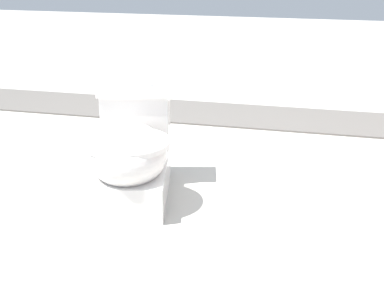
{
  "coord_description": "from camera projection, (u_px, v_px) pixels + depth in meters",
  "views": [
    {
      "loc": [
        2.45,
        0.72,
        1.17
      ],
      "look_at": [
        0.17,
        0.18,
        0.3
      ],
      "focal_mm": 50.0,
      "sensor_mm": 36.0,
      "label": 1
    }
  ],
  "objects": [
    {
      "name": "ground_plane",
      "position": [
        166.0,
        184.0,
        2.79
      ],
      "size": [
        14.0,
        14.0,
        0.0
      ],
      "primitive_type": "plane",
      "color": "#B7B2A8"
    },
    {
      "name": "gravel_strip",
      "position": [
        281.0,
        118.0,
        3.83
      ],
      "size": [
        0.56,
        8.0,
        0.01
      ],
      "primitive_type": "cube",
      "color": "#605B56",
      "rests_on": "ground"
    },
    {
      "name": "toilet",
      "position": [
        132.0,
        155.0,
        2.58
      ],
      "size": [
        0.69,
        0.5,
        0.52
      ],
      "rotation": [
        0.0,
        0.0,
        0.21
      ],
      "color": "white",
      "rests_on": "ground"
    }
  ]
}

